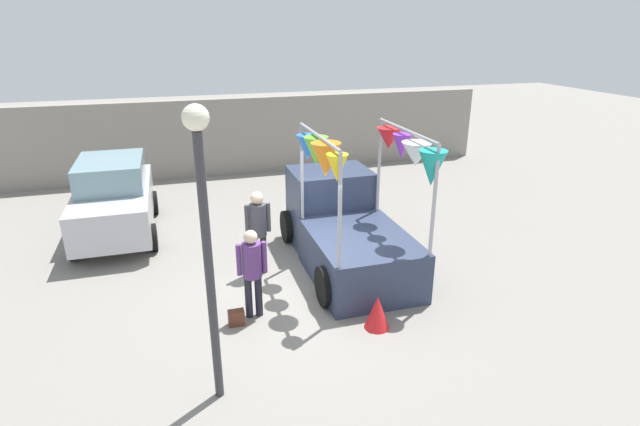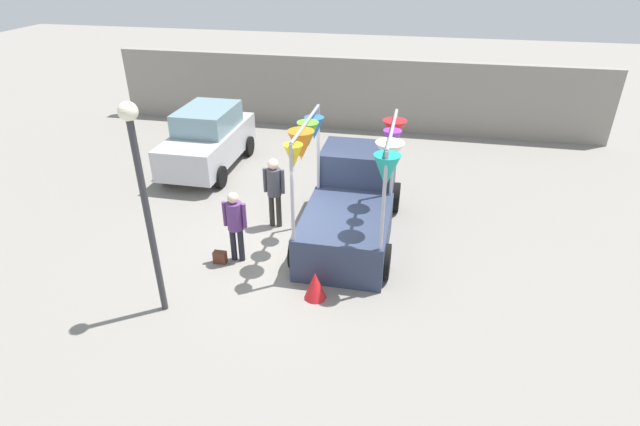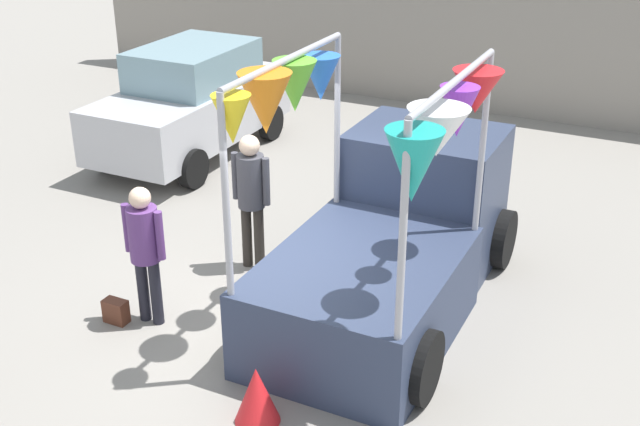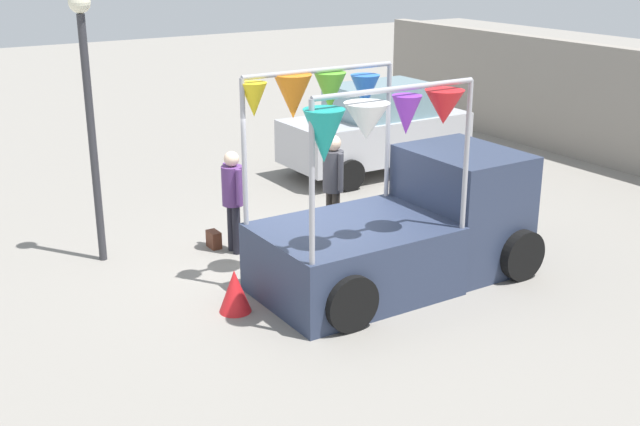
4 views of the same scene
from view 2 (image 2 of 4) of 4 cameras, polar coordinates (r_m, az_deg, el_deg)
The scene contains 9 objects.
ground_plane at distance 11.57m, azimuth -3.00°, elevation -4.18°, with size 60.00×60.00×0.00m, color gray.
vendor_truck at distance 11.81m, azimuth 3.73°, elevation 1.65°, with size 2.48×4.13×3.08m.
parked_car at distance 15.79m, azimuth -12.67°, elevation 8.28°, with size 1.88×4.00×1.88m.
person_customer at distance 10.84m, azimuth -9.69°, elevation -0.83°, with size 0.53×0.34×1.67m.
person_vendor at distance 12.03m, azimuth -5.27°, elevation 3.08°, with size 0.53×0.34×1.80m.
handbag at distance 11.25m, azimuth -11.36°, elevation -4.98°, with size 0.28×0.16×0.28m, color #592D1E.
street_lamp at distance 8.95m, azimuth -19.69°, elevation 3.05°, with size 0.32×0.32×4.09m.
brick_boundary_wall at distance 18.96m, azimuth 3.59°, elevation 13.45°, with size 18.00×0.36×2.60m, color gray.
folded_kite_bundle_crimson at distance 9.94m, azimuth -0.57°, elevation -8.27°, with size 0.44×0.44×0.60m, color red.
Camera 2 is at (2.55, -9.38, 6.28)m, focal length 28.00 mm.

